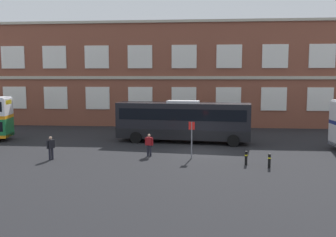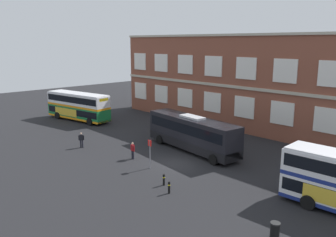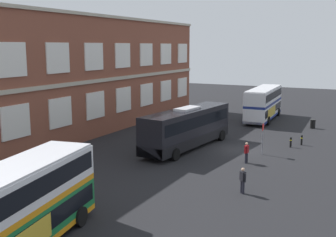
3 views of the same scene
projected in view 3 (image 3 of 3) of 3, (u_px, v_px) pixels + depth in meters
ground_plane at (213, 147)px, 38.40m from camera, size 120.00×120.00×0.00m
brick_terminal_building at (63, 77)px, 42.78m from camera, size 46.41×8.19×12.43m
double_decker_near at (10, 212)px, 17.91m from camera, size 11.29×4.55×4.07m
double_decker_middle at (264, 103)px, 52.06m from camera, size 11.11×3.24×4.07m
touring_coach at (187, 128)px, 37.56m from camera, size 12.21×3.89×3.80m
waiting_passenger at (243, 179)px, 26.13m from camera, size 0.49×0.55×1.70m
second_passenger at (247, 152)px, 32.96m from camera, size 0.64×0.29×1.70m
bus_stand_flag at (263, 136)px, 35.44m from camera, size 0.44×0.10×2.70m
station_litter_bin at (313, 124)px, 46.91m from camera, size 0.60×0.60×1.03m
safety_bollard_west at (302, 140)px, 39.05m from camera, size 0.19×0.19×0.95m
safety_bollard_east at (291, 142)px, 38.14m from camera, size 0.19×0.19×0.95m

